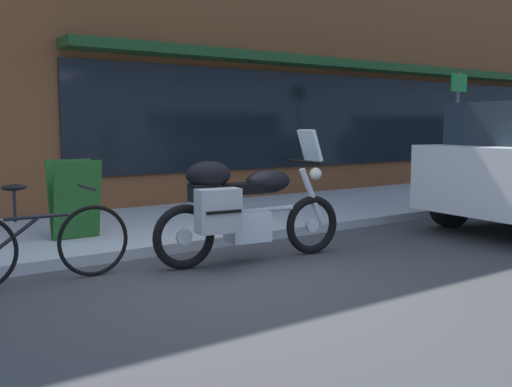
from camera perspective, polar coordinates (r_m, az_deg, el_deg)
ground_plane at (r=5.70m, az=-2.71°, el=-8.17°), size 80.00×80.00×0.00m
storefront_building at (r=14.81m, az=16.66°, el=13.52°), size 25.16×0.90×6.74m
sidewalk_curb at (r=14.15m, az=22.65°, el=0.48°), size 30.00×3.05×0.12m
touring_motorcycle at (r=6.19m, az=-1.32°, el=-1.22°), size 2.20×0.65×1.41m
parked_bicycle at (r=5.75m, az=-20.43°, el=-4.58°), size 1.73×0.48×0.94m
sandwich_board_sign at (r=7.27m, az=-17.18°, el=-0.52°), size 0.55×0.41×0.93m
parking_sign_pole at (r=11.34m, az=18.87°, el=6.44°), size 0.44×0.07×2.29m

